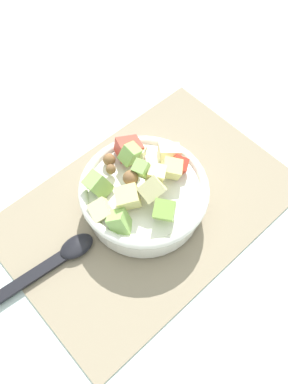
# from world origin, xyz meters

# --- Properties ---
(ground_plane) EXTENTS (2.40, 2.40, 0.00)m
(ground_plane) POSITION_xyz_m (0.00, 0.00, 0.00)
(ground_plane) COLOR silver
(placemat) EXTENTS (0.47, 0.32, 0.01)m
(placemat) POSITION_xyz_m (0.00, 0.00, 0.00)
(placemat) COLOR gray
(placemat) RESTS_ON ground_plane
(salad_bowl) EXTENTS (0.21, 0.21, 0.11)m
(salad_bowl) POSITION_xyz_m (-0.01, 0.01, 0.04)
(salad_bowl) COLOR white
(salad_bowl) RESTS_ON placemat
(serving_spoon) EXTENTS (0.21, 0.05, 0.01)m
(serving_spoon) POSITION_xyz_m (-0.18, 0.02, 0.01)
(serving_spoon) COLOR black
(serving_spoon) RESTS_ON placemat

